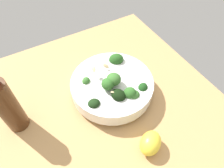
{
  "coord_description": "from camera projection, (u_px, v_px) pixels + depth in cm",
  "views": [
    {
      "loc": [
        -29.23,
        13.16,
        47.52
      ],
      "look_at": [
        1.09,
        -4.12,
        4.0
      ],
      "focal_mm": 32.96,
      "sensor_mm": 36.0,
      "label": 1
    }
  ],
  "objects": [
    {
      "name": "ground_plane",
      "position": [
        101.0,
        105.0,
        0.59
      ],
      "size": [
        63.05,
        63.05,
        4.0
      ],
      "primitive_type": "cube",
      "color": "tan"
    },
    {
      "name": "bowl_of_broccoli",
      "position": [
        112.0,
        85.0,
        0.56
      ],
      "size": [
        22.33,
        22.33,
        9.57
      ],
      "color": "white",
      "rests_on": "ground_plane"
    },
    {
      "name": "lemon_wedge",
      "position": [
        150.0,
        143.0,
        0.47
      ],
      "size": [
        7.2,
        7.69,
        4.72
      ],
      "primitive_type": "ellipsoid",
      "rotation": [
        0.0,
        0.0,
        2.12
      ],
      "color": "yellow",
      "rests_on": "ground_plane"
    },
    {
      "name": "bottle_short",
      "position": [
        7.0,
        106.0,
        0.46
      ],
      "size": [
        5.03,
        5.03,
        18.02
      ],
      "color": "#472814",
      "rests_on": "ground_plane"
    }
  ]
}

